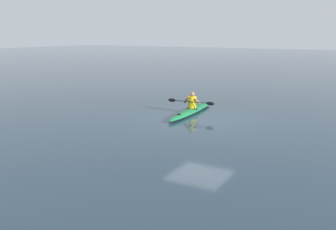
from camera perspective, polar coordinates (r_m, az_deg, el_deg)
name	(u,v)px	position (r m, az deg, el deg)	size (l,w,h in m)	color
ground_plane	(201,121)	(15.98, 5.17, -0.98)	(160.00, 160.00, 0.00)	#283D4C
kayak	(192,111)	(17.49, 3.69, 0.66)	(0.89, 4.81, 0.25)	#19723F
kayaker	(192,101)	(17.46, 3.78, 2.14)	(2.36, 0.49, 0.78)	yellow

